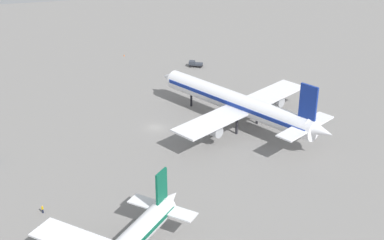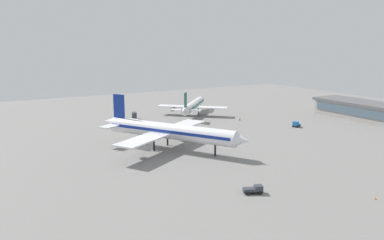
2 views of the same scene
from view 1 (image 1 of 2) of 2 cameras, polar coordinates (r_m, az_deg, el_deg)
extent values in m
plane|color=gray|center=(137.46, -3.84, -0.80)|extent=(288.00, 288.00, 0.00)
cylinder|color=white|center=(136.89, 4.69, 1.84)|extent=(41.77, 27.89, 5.03)
cone|color=white|center=(152.35, -2.33, 4.46)|extent=(6.77, 6.69, 4.78)
cone|color=white|center=(123.99, 13.32, -1.09)|extent=(7.46, 6.69, 4.02)
cube|color=navy|center=(136.74, 4.70, 1.99)|extent=(40.25, 27.03, 0.91)
cube|color=white|center=(135.78, 5.42, 1.37)|extent=(28.67, 40.99, 0.45)
cylinder|color=#A5A8AD|center=(128.20, 1.92, -0.94)|extent=(6.52, 5.44, 2.77)
cylinder|color=#A5A8AD|center=(145.38, 8.45, 2.14)|extent=(6.52, 5.44, 2.77)
cube|color=white|center=(125.83, 11.85, -0.65)|extent=(12.47, 17.00, 0.36)
cube|color=navy|center=(123.32, 12.11, 1.86)|extent=(4.04, 2.73, 8.05)
cylinder|color=black|center=(148.44, -0.08, 2.10)|extent=(0.60, 0.60, 3.52)
cylinder|color=black|center=(133.80, 4.71, -0.77)|extent=(0.60, 0.60, 3.52)
cylinder|color=black|center=(139.49, 6.84, 0.28)|extent=(0.60, 0.60, 3.52)
cone|color=white|center=(100.57, -2.31, -8.27)|extent=(5.56, 5.45, 3.04)
cube|color=white|center=(98.66, -3.16, -9.18)|extent=(11.14, 11.78, 0.27)
cube|color=#0C593F|center=(96.12, -3.22, -6.95)|extent=(2.73, 2.54, 6.08)
cube|color=black|center=(177.75, 0.41, 5.78)|extent=(3.55, 4.79, 0.30)
cube|color=#333842|center=(177.70, -0.01, 6.03)|extent=(2.47, 2.42, 1.20)
cube|color=#3F596B|center=(177.75, -0.27, 6.12)|extent=(1.49, 0.73, 0.67)
cube|color=#333842|center=(177.45, 0.69, 5.90)|extent=(2.80, 3.15, 0.60)
cylinder|color=black|center=(177.17, -0.14, 5.66)|extent=(0.60, 0.85, 0.80)
cylinder|color=black|center=(178.92, -0.03, 5.86)|extent=(0.60, 0.85, 0.80)
cylinder|color=black|center=(176.68, 0.85, 5.60)|extent=(0.60, 0.85, 0.80)
cylinder|color=black|center=(178.44, 0.95, 5.81)|extent=(0.60, 0.85, 0.80)
cylinder|color=#1E2338|center=(109.33, -15.39, -9.19)|extent=(0.38, 0.38, 0.85)
cylinder|color=yellow|center=(108.92, -15.43, -8.88)|extent=(0.45, 0.45, 0.60)
sphere|color=tan|center=(108.70, -15.46, -8.70)|extent=(0.22, 0.22, 0.22)
cylinder|color=yellow|center=(109.12, -15.46, -8.81)|extent=(0.10, 0.10, 0.54)
cylinder|color=yellow|center=(108.73, -15.41, -8.94)|extent=(0.10, 0.10, 0.54)
cone|color=#EA590C|center=(189.24, -7.15, 6.76)|extent=(0.44, 0.44, 0.60)
camera|label=2|loc=(251.32, 9.22, 19.31)|focal=37.48mm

